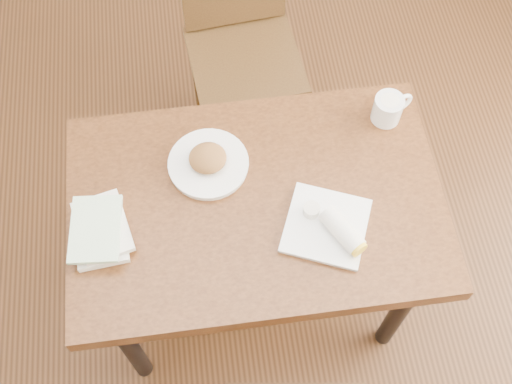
{
  "coord_description": "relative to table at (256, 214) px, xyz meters",
  "views": [
    {
      "loc": [
        -0.12,
        -0.86,
        2.43
      ],
      "look_at": [
        0.0,
        0.0,
        0.8
      ],
      "focal_mm": 45.0,
      "sensor_mm": 36.0,
      "label": 1
    }
  ],
  "objects": [
    {
      "name": "coffee_mug",
      "position": [
        0.45,
        0.24,
        0.14
      ],
      "size": [
        0.13,
        0.09,
        0.09
      ],
      "color": "white",
      "rests_on": "table"
    },
    {
      "name": "plate_scone",
      "position": [
        -0.13,
        0.13,
        0.12
      ],
      "size": [
        0.25,
        0.25,
        0.08
      ],
      "color": "white",
      "rests_on": "table"
    },
    {
      "name": "ground",
      "position": [
        0.0,
        0.0,
        -0.66
      ],
      "size": [
        4.0,
        5.0,
        0.01
      ],
      "primitive_type": "cube",
      "color": "#472814",
      "rests_on": "ground"
    },
    {
      "name": "book_stack",
      "position": [
        -0.45,
        -0.05,
        0.12
      ],
      "size": [
        0.19,
        0.23,
        0.06
      ],
      "color": "white",
      "rests_on": "table"
    },
    {
      "name": "chair_far",
      "position": [
        0.05,
        0.83,
        -0.11
      ],
      "size": [
        0.46,
        0.46,
        0.95
      ],
      "color": "#412E12",
      "rests_on": "ground"
    },
    {
      "name": "plate_burrito",
      "position": [
        0.2,
        -0.13,
        0.12
      ],
      "size": [
        0.3,
        0.3,
        0.08
      ],
      "color": "white",
      "rests_on": "table"
    },
    {
      "name": "table",
      "position": [
        0.0,
        0.0,
        0.0
      ],
      "size": [
        1.11,
        0.73,
        0.75
      ],
      "color": "#5E3316",
      "rests_on": "ground"
    }
  ]
}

